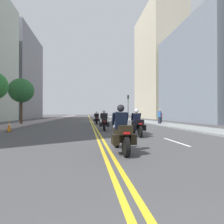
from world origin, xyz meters
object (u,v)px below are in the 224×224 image
motorcycle_3 (118,120)px  motorcycle_4 (97,119)px  motorcycle_0 (121,133)px  motorcycle_2 (104,122)px  pedestrian_2 (161,117)px  street_tree_1 (21,91)px  traffic_cone_0 (9,126)px  pedestrian_1 (159,117)px  motorcycle_1 (137,125)px  traffic_light_far (128,103)px

motorcycle_3 → motorcycle_4: 4.66m
motorcycle_0 → motorcycle_2: motorcycle_0 is taller
pedestrian_2 → street_tree_1: size_ratio=0.31×
motorcycle_0 → pedestrian_2: motorcycle_0 is taller
motorcycle_2 → motorcycle_3: bearing=68.6°
motorcycle_2 → pedestrian_2: 11.66m
motorcycle_2 → street_tree_1: 12.14m
traffic_cone_0 → pedestrian_1: bearing=23.8°
street_tree_1 → motorcycle_1: bearing=-47.8°
motorcycle_0 → motorcycle_3: bearing=79.3°
motorcycle_0 → street_tree_1: street_tree_1 is taller
pedestrian_2 → street_tree_1: (-16.99, -0.56, 3.09)m
motorcycle_2 → motorcycle_4: motorcycle_2 is taller
pedestrian_1 → motorcycle_4: bearing=38.8°
motorcycle_0 → motorcycle_4: size_ratio=1.04×
motorcycle_0 → motorcycle_1: motorcycle_0 is taller
motorcycle_1 → motorcycle_3: motorcycle_3 is taller
motorcycle_4 → street_tree_1: street_tree_1 is taller
motorcycle_0 → traffic_cone_0: motorcycle_0 is taller
pedestrian_1 → street_tree_1: (-15.88, 1.64, 2.99)m
motorcycle_2 → traffic_cone_0: (-6.89, -0.10, -0.25)m
motorcycle_3 → pedestrian_2: (6.47, 4.41, 0.17)m
motorcycle_4 → pedestrian_1: pedestrian_1 is taller
motorcycle_3 → traffic_cone_0: bearing=-154.0°
motorcycle_1 → street_tree_1: street_tree_1 is taller
motorcycle_3 → traffic_light_far: (4.86, 16.19, 2.68)m
motorcycle_1 → traffic_cone_0: (-8.47, 3.62, -0.26)m
motorcycle_2 → street_tree_1: size_ratio=0.40×
motorcycle_2 → motorcycle_4: (-0.16, 8.13, -0.02)m
motorcycle_2 → motorcycle_1: bearing=-64.2°
motorcycle_1 → pedestrian_1: 11.25m
motorcycle_3 → motorcycle_1: bearing=-90.0°
traffic_light_far → street_tree_1: street_tree_1 is taller
motorcycle_0 → pedestrian_2: size_ratio=1.33×
motorcycle_1 → motorcycle_4: (-1.74, 11.85, -0.03)m
motorcycle_1 → motorcycle_3: bearing=89.5°
motorcycle_2 → pedestrian_1: (7.10, 6.08, 0.28)m
motorcycle_4 → traffic_light_far: traffic_light_far is taller
motorcycle_2 → traffic_light_far: 21.30m
traffic_light_far → pedestrian_1: (0.49, -13.99, -2.41)m
motorcycle_2 → pedestrian_1: pedestrian_1 is taller
motorcycle_0 → traffic_cone_0: bearing=129.6°
motorcycle_1 → traffic_light_far: size_ratio=0.45×
motorcycle_0 → traffic_cone_0: (-6.74, 7.72, -0.24)m
motorcycle_0 → motorcycle_2: (0.15, 7.82, 0.01)m
motorcycle_1 → traffic_cone_0: bearing=157.6°
pedestrian_2 → street_tree_1: street_tree_1 is taller
pedestrian_1 → traffic_cone_0: bearing=78.4°
motorcycle_4 → traffic_light_far: (6.77, 11.94, 2.70)m
motorcycle_2 → pedestrian_1: bearing=43.4°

